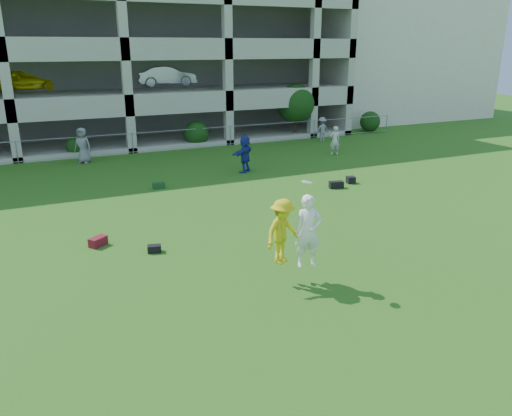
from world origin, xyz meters
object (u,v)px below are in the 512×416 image
bystander_d (245,154)px  bystander_f (322,129)px  frisbee_contest (291,231)px  crate_d (351,180)px  bystander_e (335,140)px  bystander_c (83,145)px  stucco_building (370,56)px  parking_garage (101,43)px

bystander_d → bystander_f: bearing=176.3°
bystander_f → frisbee_contest: size_ratio=0.66×
bystander_f → crate_d: bystander_f is taller
bystander_d → bystander_e: bystander_d is taller
bystander_c → bystander_d: bystander_c is taller
stucco_building → bystander_d: bearing=-140.3°
bystander_e → bystander_c: bearing=-3.1°
stucco_building → bystander_d: size_ratio=8.87×
stucco_building → bystander_e: 19.42m
crate_d → bystander_f: bearing=65.4°
bystander_e → frisbee_contest: bearing=65.6°
stucco_building → bystander_c: bearing=-158.2°
stucco_building → parking_garage: bearing=-179.3°
stucco_building → crate_d: size_ratio=45.71×
bystander_d → bystander_e: (6.23, 1.62, -0.10)m
bystander_d → crate_d: 5.29m
bystander_e → bystander_f: 4.10m
bystander_c → parking_garage: size_ratio=0.06×
bystander_d → bystander_f: (7.76, 5.43, -0.13)m
bystander_f → stucco_building: bearing=-136.5°
bystander_f → crate_d: bearing=66.3°
bystander_f → parking_garage: parking_garage is taller
bystander_c → bystander_f: (14.66, 0.08, -0.15)m
bystander_c → bystander_d: bearing=-2.6°
frisbee_contest → parking_garage: size_ratio=0.08×
bystander_c → frisbee_contest: 17.10m
bystander_f → parking_garage: size_ratio=0.05×
bystander_e → frisbee_contest: (-9.92, -13.07, 0.61)m
bystander_c → crate_d: bearing=-6.5°
bystander_f → bystander_c: bearing=1.2°
stucco_building → bystander_e: bearing=-132.1°
bystander_e → crate_d: 6.21m
bystander_d → parking_garage: size_ratio=0.06×
bystander_d → crate_d: size_ratio=5.15×
stucco_building → frisbee_contest: stucco_building is taller
stucco_building → frisbee_contest: size_ratio=6.82×
bystander_f → frisbee_contest: frisbee_contest is taller
frisbee_contest → bystander_c: bearing=100.8°
bystander_d → bystander_c: bearing=-76.5°
bystander_e → parking_garage: parking_garage is taller
bystander_e → frisbee_contest: size_ratio=0.69×
stucco_building → parking_garage: 23.03m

